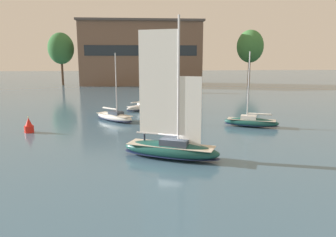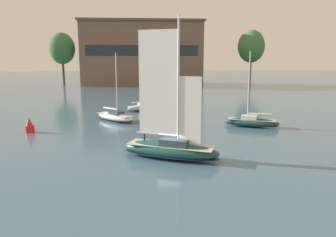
% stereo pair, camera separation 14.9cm
% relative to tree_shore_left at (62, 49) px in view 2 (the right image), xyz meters
% --- Properties ---
extents(ground_plane, '(400.00, 400.00, 0.00)m').
position_rel_tree_shore_left_xyz_m(ground_plane, '(30.01, -87.31, -12.76)').
color(ground_plane, '#42667F').
extents(waterfront_building, '(43.66, 14.18, 22.65)m').
position_rel_tree_shore_left_xyz_m(waterfront_building, '(27.89, 1.08, -1.40)').
color(waterfront_building, brown).
rests_on(waterfront_building, ground).
extents(tree_shore_left, '(8.86, 8.86, 18.23)m').
position_rel_tree_shore_left_xyz_m(tree_shore_left, '(0.00, 0.00, 0.00)').
color(tree_shore_left, '#4C3828').
rests_on(tree_shore_left, ground).
extents(tree_shore_center, '(9.40, 9.40, 19.35)m').
position_rel_tree_shore_left_xyz_m(tree_shore_center, '(66.57, -3.37, 0.78)').
color(tree_shore_center, brown).
rests_on(tree_shore_center, ground).
extents(sailboat_main, '(10.53, 6.89, 14.10)m').
position_rel_tree_shore_left_xyz_m(sailboat_main, '(30.03, -87.32, -11.65)').
color(sailboat_main, '#194C47').
rests_on(sailboat_main, ground).
extents(sailboat_moored_near_marina, '(8.17, 5.19, 10.93)m').
position_rel_tree_shore_left_xyz_m(sailboat_moored_near_marina, '(43.31, -73.29, -12.02)').
color(sailboat_moored_near_marina, '#194C47').
rests_on(sailboat_moored_near_marina, ground).
extents(sailboat_moored_mid_channel, '(7.09, 7.07, 10.77)m').
position_rel_tree_shore_left_xyz_m(sailboat_moored_mid_channel, '(22.91, -67.25, -12.03)').
color(sailboat_moored_mid_channel, white).
rests_on(sailboat_moored_mid_channel, ground).
extents(sailboat_moored_far_slip, '(6.15, 4.24, 8.32)m').
position_rel_tree_shore_left_xyz_m(sailboat_moored_far_slip, '(32.44, -25.76, -12.04)').
color(sailboat_moored_far_slip, white).
rests_on(sailboat_moored_far_slip, ground).
extents(sailboat_moored_outer_mooring, '(6.65, 5.58, 9.42)m').
position_rel_tree_shore_left_xyz_m(sailboat_moored_outer_mooring, '(27.38, -57.17, -12.12)').
color(sailboat_moored_outer_mooring, silver).
rests_on(sailboat_moored_outer_mooring, ground).
extents(channel_buoy, '(1.24, 1.24, 2.23)m').
position_rel_tree_shore_left_xyz_m(channel_buoy, '(11.83, -74.27, -11.87)').
color(channel_buoy, red).
rests_on(channel_buoy, ground).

